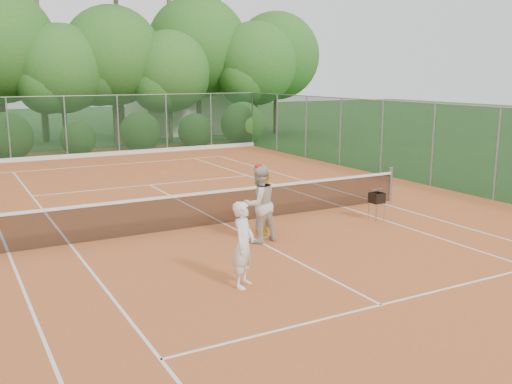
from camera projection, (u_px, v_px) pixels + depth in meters
ground at (225, 225)px, 15.63m from camera, size 120.00×120.00×0.00m
clay_court at (225, 224)px, 15.63m from camera, size 18.00×36.00×0.02m
club_building at (191, 111)px, 40.16m from camera, size 8.00×5.00×3.00m
tennis_net at (224, 206)px, 15.52m from camera, size 11.97×0.10×1.10m
player_white at (243, 245)px, 10.87m from camera, size 0.72×0.71×1.68m
player_center_grp at (259, 204)px, 13.77m from camera, size 1.02×0.84×1.94m
player_yellow at (264, 202)px, 14.49m from camera, size 0.82×1.06×1.68m
ball_hopper at (377, 198)px, 15.92m from camera, size 0.34×0.34×0.79m
stray_ball_a at (20, 172)px, 23.75m from camera, size 0.07×0.07×0.07m
stray_ball_b at (176, 164)px, 25.69m from camera, size 0.07×0.07×0.07m
stray_ball_c at (163, 173)px, 23.50m from camera, size 0.07×0.07×0.07m
court_markings at (225, 224)px, 15.63m from camera, size 11.03×23.83×0.01m
fence_back at (93, 126)px, 28.19m from camera, size 18.07×0.07×3.00m
fence_right at (497, 154)px, 18.29m from camera, size 0.07×33.07×3.00m
tropical_treeline at (93, 55)px, 32.61m from camera, size 32.10×8.49×15.03m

